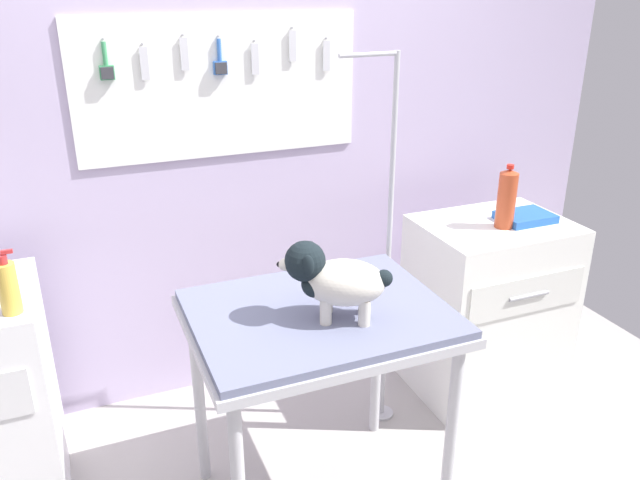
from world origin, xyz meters
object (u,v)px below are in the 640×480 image
(grooming_arm, at_px, (386,265))
(grooming_table, at_px, (319,332))
(dog, at_px, (333,279))
(cabinet_right, at_px, (487,307))
(soda_bottle, at_px, (507,198))

(grooming_arm, bearing_deg, grooming_table, -141.23)
(dog, relative_size, cabinet_right, 0.42)
(grooming_table, xyz_separation_m, soda_bottle, (1.04, 0.35, 0.25))
(grooming_table, distance_m, cabinet_right, 1.16)
(cabinet_right, xyz_separation_m, soda_bottle, (-0.00, -0.05, 0.57))
(grooming_table, height_order, grooming_arm, grooming_arm)
(cabinet_right, relative_size, soda_bottle, 3.02)
(cabinet_right, bearing_deg, dog, -155.09)
(dog, relative_size, soda_bottle, 1.27)
(dog, distance_m, cabinet_right, 1.25)
(grooming_arm, xyz_separation_m, cabinet_right, (0.58, 0.03, -0.34))
(grooming_table, bearing_deg, cabinet_right, 21.15)
(grooming_table, distance_m, dog, 0.25)
(grooming_table, xyz_separation_m, dog, (0.02, -0.07, 0.24))
(grooming_table, height_order, dog, dog)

